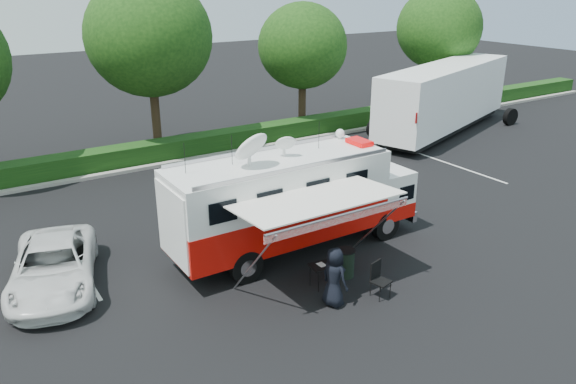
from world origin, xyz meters
name	(u,v)px	position (x,y,z in m)	size (l,w,h in m)	color
ground_plane	(296,249)	(0.00, 0.00, 0.00)	(120.00, 120.00, 0.00)	black
back_border	(173,55)	(1.14, 12.90, 5.00)	(60.00, 6.14, 8.87)	#9E998E
stall_lines	(241,221)	(-0.50, 3.00, 0.00)	(24.12, 5.50, 0.01)	silver
command_truck	(294,200)	(-0.08, 0.00, 1.80)	(8.73, 2.40, 4.20)	black
awning	(320,204)	(-0.86, -2.50, 2.70)	(4.77, 2.48, 2.88)	white
white_suv	(57,287)	(-7.40, 1.72, 0.00)	(2.30, 4.98, 1.39)	silver
person	(333,304)	(-1.02, -3.47, 0.00)	(0.85, 0.55, 1.74)	black
folding_table	(324,266)	(-0.66, -2.48, 0.65)	(0.90, 0.70, 0.70)	black
folding_chair	(378,276)	(0.35, -3.75, 0.62)	(0.60, 0.63, 1.05)	black
trash_bin	(345,263)	(0.25, -2.36, 0.45)	(0.60, 0.60, 0.89)	black
semi_trailer	(445,97)	(15.82, 8.21, 2.07)	(12.85, 6.75, 3.92)	white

